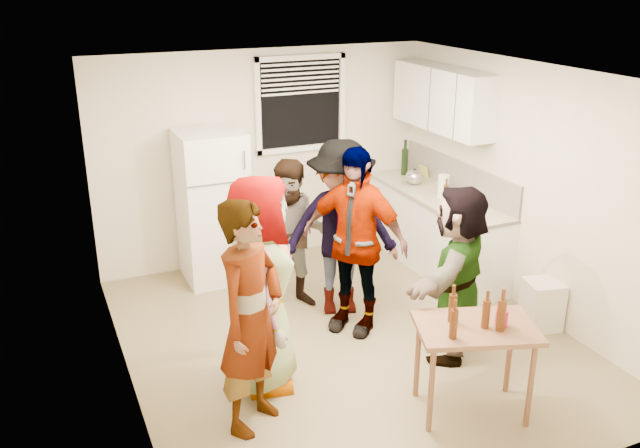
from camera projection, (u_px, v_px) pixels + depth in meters
name	position (u px, v px, depth m)	size (l,w,h in m)	color
room	(347.00, 339.00, 6.48)	(4.00, 4.50, 2.50)	beige
window	(301.00, 104.00, 7.89)	(1.12, 0.10, 1.06)	white
refrigerator	(213.00, 207.00, 7.50)	(0.70, 0.70, 1.70)	white
counter_lower	(434.00, 232.00, 7.95)	(0.60, 2.20, 0.86)	white
countertop	(437.00, 195.00, 7.80)	(0.64, 2.22, 0.04)	beige
backsplash	(459.00, 176.00, 7.83)	(0.03, 2.20, 0.36)	#B4AEA4
upper_cabinets	(442.00, 99.00, 7.64)	(0.34, 1.60, 0.70)	white
kettle	(414.00, 184.00, 8.13)	(0.25, 0.21, 0.21)	silver
paper_towel	(443.00, 197.00, 7.65)	(0.12, 0.12, 0.26)	white
wine_bottle	(404.00, 175.00, 8.51)	(0.08, 0.08, 0.33)	black
beer_bottle_counter	(445.00, 203.00, 7.48)	(0.05, 0.05, 0.21)	#47230C
blue_cup	(465.00, 214.00, 7.14)	(0.09, 0.09, 0.12)	#1A15C8
picture_frame	(424.00, 172.00, 8.40)	(0.02, 0.16, 0.14)	gold
trash_bin	(542.00, 304.00, 6.62)	(0.33, 0.33, 0.48)	silver
serving_table	(469.00, 410.00, 5.43)	(0.91, 0.60, 0.77)	brown
beer_bottle_table	(500.00, 330.00, 5.09)	(0.07, 0.07, 0.25)	#47230C
red_cup	(501.00, 325.00, 5.16)	(0.10, 0.10, 0.13)	#B50627
guest_grey	(264.00, 383.00, 5.79)	(0.90, 1.84, 0.59)	#9A9A9A
guest_stripe	(255.00, 421.00, 5.29)	(0.67, 1.83, 0.44)	#141933
guest_back_left	(295.00, 305.00, 7.14)	(0.77, 1.58, 0.60)	#513222
guest_back_right	(340.00, 310.00, 7.04)	(1.17, 1.80, 0.67)	#424247
guest_black	(352.00, 326.00, 6.70)	(1.07, 1.83, 0.45)	black
guest_orange	(451.00, 352.00, 6.25)	(1.50, 1.61, 0.48)	#C65F45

